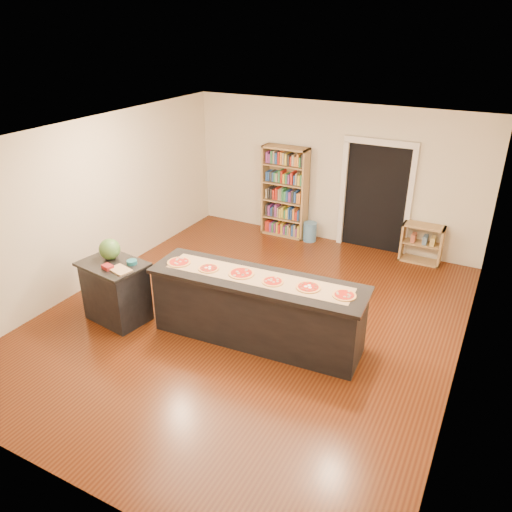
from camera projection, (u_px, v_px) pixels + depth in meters
The scene contains 18 objects.
room at pixel (249, 236), 7.12m from camera, with size 6.00×7.00×2.80m.
doorway at pixel (376, 191), 9.59m from camera, with size 1.40×0.09×2.21m.
kitchen_island at pixel (257, 309), 7.03m from camera, with size 3.05×0.83×1.01m.
side_counter at pixel (116, 291), 7.55m from camera, with size 0.96×0.70×0.95m.
bookshelf at pixel (285, 192), 10.33m from camera, with size 0.95×0.34×1.90m, color tan.
low_shelf at pixel (422, 243), 9.39m from camera, with size 0.75×0.32×0.75m, color tan.
waste_bin at pixel (310, 232), 10.36m from camera, with size 0.27×0.27×0.40m, color teal.
kraft_paper at pixel (257, 277), 6.83m from camera, with size 2.65×0.48×0.00m, color #98784E.
watermelon at pixel (110, 249), 7.41m from camera, with size 0.32×0.32×0.32m, color #144214.
cutting_board at pixel (120, 270), 7.12m from camera, with size 0.33×0.22×0.02m, color tan.
package_red at pixel (108, 267), 7.17m from camera, with size 0.16×0.11×0.06m, color maroon.
package_teal at pixel (132, 262), 7.31m from camera, with size 0.15×0.15×0.06m, color #195966.
pizza_a at pixel (179, 262), 7.22m from camera, with size 0.34×0.34×0.02m.
pizza_b at pixel (209, 268), 7.04m from camera, with size 0.30×0.30×0.02m.
pizza_c at pixel (241, 273), 6.91m from camera, with size 0.35×0.35×0.02m.
pizza_d at pixel (273, 281), 6.69m from camera, with size 0.31×0.31×0.02m.
pizza_e at pixel (308, 287), 6.55m from camera, with size 0.33×0.33×0.02m.
pizza_f at pixel (344, 295), 6.36m from camera, with size 0.31×0.31×0.02m.
Camera 1 is at (3.13, -5.75, 4.23)m, focal length 35.00 mm.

